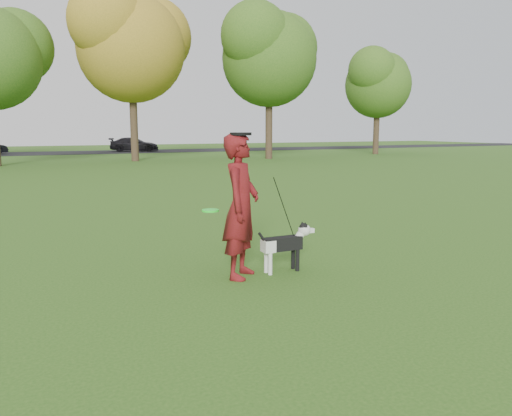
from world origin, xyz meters
TOP-DOWN VIEW (x-y plane):
  - ground at (0.00, 0.00)m, footprint 120.00×120.00m
  - road at (0.00, 40.00)m, footprint 120.00×7.00m
  - man at (-0.22, 0.12)m, footprint 0.86×0.88m
  - dog at (0.50, 0.08)m, footprint 0.96×0.19m
  - car_right at (6.86, 40.00)m, footprint 4.69×2.98m
  - man_held_items at (0.18, 0.08)m, footprint 1.45×0.33m
  - tree_row at (-1.43, 26.07)m, footprint 51.74×8.86m

SIDE VIEW (x-z plane):
  - ground at x=0.00m, z-range 0.00..0.00m
  - road at x=0.00m, z-range 0.00..0.02m
  - dog at x=0.50m, z-range 0.08..0.81m
  - car_right at x=6.86m, z-range 0.02..1.29m
  - man at x=-0.22m, z-range 0.00..2.04m
  - man_held_items at x=0.18m, z-range 0.44..2.01m
  - tree_row at x=-1.43m, z-range 1.40..13.41m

